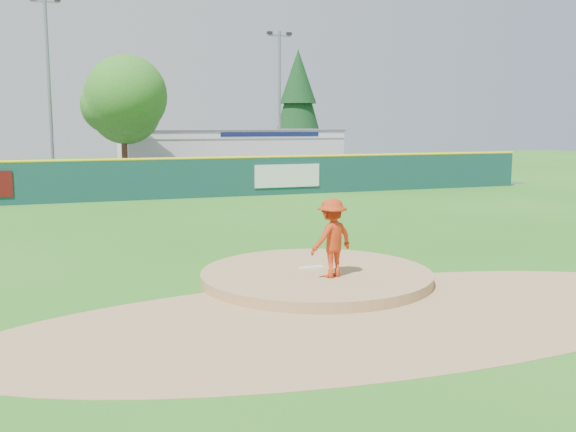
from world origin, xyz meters
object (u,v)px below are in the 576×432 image
object	(u,v)px
light_pole_left	(49,84)
light_pole_right	(279,97)
pitcher	(332,238)
deciduous_tree	(123,109)
van	(146,177)
conifer_tree	(298,101)
pool_building_grp	(228,152)

from	to	relation	value
light_pole_left	light_pole_right	bearing A→B (deg)	7.59
pitcher	light_pole_right	world-z (taller)	light_pole_right
pitcher	light_pole_left	size ratio (longest dim) A/B	0.16
pitcher	deciduous_tree	bearing A→B (deg)	-105.96
deciduous_tree	light_pole_left	world-z (taller)	light_pole_left
van	light_pole_left	xyz separation A→B (m)	(-5.03, 3.21, 5.42)
conifer_tree	pitcher	bearing A→B (deg)	-109.37
light_pole_left	pitcher	bearing A→B (deg)	-77.54
pool_building_grp	light_pole_right	distance (m)	5.75
pool_building_grp	deciduous_tree	world-z (taller)	deciduous_tree
van	conifer_tree	world-z (taller)	conifer_tree
pitcher	deciduous_tree	size ratio (longest dim) A/B	0.24
pitcher	light_pole_left	bearing A→B (deg)	-98.20
light_pole_right	conifer_tree	bearing A→B (deg)	60.26
pool_building_grp	deciduous_tree	bearing A→B (deg)	-138.84
pitcher	pool_building_grp	bearing A→B (deg)	-120.88
pitcher	van	xyz separation A→B (m)	(-1.08, 24.45, -0.52)
van	conifer_tree	size ratio (longest dim) A/B	0.46
conifer_tree	light_pole_left	xyz separation A→B (m)	(-19.00, -9.00, 0.51)
pitcher	conifer_tree	xyz separation A→B (m)	(12.89, 36.66, 4.39)
deciduous_tree	conifer_tree	size ratio (longest dim) A/B	0.77
deciduous_tree	light_pole_right	bearing A→B (deg)	19.98
pool_building_grp	light_pole_right	bearing A→B (deg)	-44.95
van	light_pole_left	bearing A→B (deg)	57.15
deciduous_tree	light_pole_left	distance (m)	4.72
pool_building_grp	conifer_tree	distance (m)	8.95
deciduous_tree	van	bearing A→B (deg)	-49.43
van	deciduous_tree	bearing A→B (deg)	40.22
pool_building_grp	van	bearing A→B (deg)	-130.34
light_pole_right	deciduous_tree	bearing A→B (deg)	-160.02
deciduous_tree	light_pole_left	size ratio (longest dim) A/B	0.67
pitcher	conifer_tree	bearing A→B (deg)	-130.03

